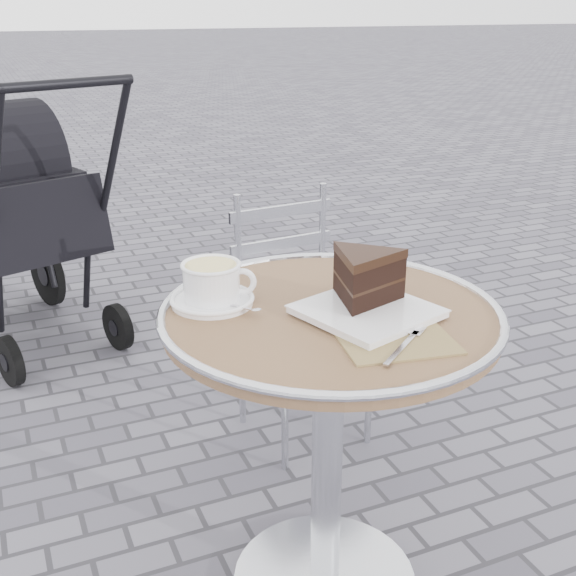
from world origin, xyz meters
name	(u,v)px	position (x,y,z in m)	size (l,w,h in m)	color
cafe_table	(329,380)	(0.00, 0.00, 0.57)	(0.72, 0.72, 0.74)	silver
cappuccino_set	(213,286)	(-0.21, 0.13, 0.77)	(0.18, 0.20, 0.09)	white
cake_plate_set	(366,285)	(0.06, -0.03, 0.79)	(0.29, 0.38, 0.13)	#8C714C
bistro_chair	(292,286)	(0.23, 0.72, 0.49)	(0.39, 0.39, 0.79)	silver
baby_stroller	(11,223)	(-0.54, 1.80, 0.50)	(0.79, 1.16, 1.11)	black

